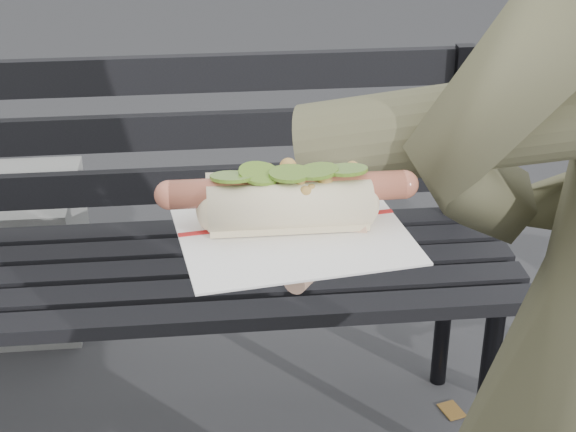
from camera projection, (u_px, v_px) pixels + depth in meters
name	position (u px, v px, depth m)	size (l,w,h in m)	color
park_bench	(157.00, 234.00, 1.88)	(1.50, 0.44, 0.88)	black
held_hotdog	(493.00, 140.00, 0.83)	(0.64, 0.32, 0.20)	brown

